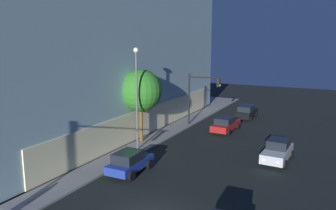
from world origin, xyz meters
name	(u,v)px	position (x,y,z in m)	size (l,w,h in m)	color
modern_building	(42,41)	(15.18, 23.75, 9.59)	(35.91, 30.57, 19.31)	#4C4C51
traffic_light_far_corner	(200,91)	(20.26, 5.31, 4.07)	(0.43, 4.08, 5.86)	black
street_lamp_sidewalk	(137,88)	(9.67, 6.91, 5.63)	(0.44, 0.44, 8.86)	#545454
sidewalk_tree	(141,91)	(11.99, 7.94, 5.01)	(3.94, 3.94, 6.85)	brown
car_blue	(130,162)	(5.12, 4.72, 0.85)	(4.06, 2.05, 1.66)	navy
car_silver	(278,151)	(12.65, -4.48, 0.87)	(4.45, 2.15, 1.75)	#B7BABF
car_red	(226,124)	(19.51, 2.01, 0.81)	(4.79, 2.17, 1.60)	maroon
car_black	(247,112)	(26.84, 1.60, 0.84)	(4.63, 2.00, 1.66)	black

